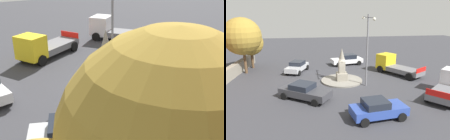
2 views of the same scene
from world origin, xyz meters
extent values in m
plane|color=#38383D|center=(0.00, 0.00, 0.00)|extent=(80.00, 80.00, 0.00)
cylinder|color=gray|center=(0.00, 0.00, 0.08)|extent=(4.49, 4.49, 0.16)
cube|color=gray|center=(0.00, 0.00, 0.55)|extent=(1.14, 1.14, 0.80)
cube|color=gray|center=(0.00, 0.00, 1.60)|extent=(0.67, 0.67, 1.29)
cone|color=gray|center=(0.00, 0.00, 2.95)|extent=(0.73, 0.73, 1.39)
cylinder|color=slate|center=(-1.78, -2.22, 3.57)|extent=(0.16, 0.16, 7.14)
cube|color=#2D479E|center=(-8.47, -1.22, 0.63)|extent=(2.15, 4.12, 0.62)
cube|color=#1E232D|center=(-8.51, -0.95, 1.19)|extent=(1.75, 1.86, 0.49)
cylinder|color=black|center=(-7.47, -2.49, 0.32)|extent=(0.29, 0.66, 0.64)
cylinder|color=black|center=(-9.15, -2.69, 0.32)|extent=(0.29, 0.66, 0.64)
cylinder|color=black|center=(-7.79, 0.25, 0.32)|extent=(0.29, 0.66, 0.64)
cylinder|color=black|center=(-9.48, 0.05, 0.32)|extent=(0.29, 0.66, 0.64)
cube|color=#B7BABF|center=(4.30, 4.95, 0.60)|extent=(4.21, 2.93, 0.57)
cube|color=#1E232D|center=(4.46, 4.89, 1.13)|extent=(2.18, 2.05, 0.48)
cylinder|color=black|center=(2.74, 4.66, 0.32)|extent=(0.68, 0.43, 0.64)
cylinder|color=black|center=(5.28, 3.69, 0.32)|extent=(0.68, 0.43, 0.64)
cube|color=#38383D|center=(-4.27, 3.94, 0.62)|extent=(4.03, 4.72, 0.60)
cube|color=#1E232D|center=(-4.13, 4.15, 1.16)|extent=(2.41, 2.45, 0.48)
cylinder|color=black|center=(-4.40, 2.14, 0.32)|extent=(0.54, 0.65, 0.64)
cylinder|color=black|center=(-5.91, 3.17, 0.32)|extent=(0.54, 0.65, 0.64)
cylinder|color=black|center=(-2.64, 4.72, 0.32)|extent=(0.54, 0.65, 0.64)
cylinder|color=black|center=(-4.14, 5.75, 0.32)|extent=(0.54, 0.65, 0.64)
cylinder|color=black|center=(5.96, -0.58, 0.32)|extent=(0.34, 0.67, 0.64)
cube|color=yellow|center=(3.11, -6.18, 1.32)|extent=(2.39, 2.53, 1.80)
cube|color=slate|center=(0.68, -7.63, 0.68)|extent=(4.51, 3.79, 0.52)
cube|color=red|center=(-1.04, -8.65, 1.19)|extent=(1.03, 1.68, 0.50)
cylinder|color=black|center=(2.61, -5.32, 0.42)|extent=(0.86, 0.67, 0.84)
cylinder|color=black|center=(3.63, -7.04, 0.42)|extent=(0.86, 0.67, 0.84)
cylinder|color=black|center=(-0.89, -7.41, 0.42)|extent=(0.86, 0.67, 0.84)
cylinder|color=black|center=(0.13, -9.12, 0.42)|extent=(0.86, 0.67, 0.84)
cube|color=silver|center=(-4.91, -9.75, 1.34)|extent=(2.75, 2.70, 1.85)
cube|color=slate|center=(-6.58, -7.68, 0.68)|extent=(3.85, 4.06, 0.52)
cube|color=red|center=(-7.68, -6.33, 1.19)|extent=(1.60, 1.31, 0.50)
cylinder|color=black|center=(-4.00, -9.20, 0.42)|extent=(0.75, 0.83, 0.84)
cylinder|color=black|center=(-5.63, -10.52, 0.42)|extent=(0.75, 0.83, 0.84)
cylinder|color=black|center=(-6.41, -6.23, 0.42)|extent=(0.75, 0.83, 0.84)
cylinder|color=black|center=(-8.04, -7.54, 0.42)|extent=(0.75, 0.83, 0.84)
sphere|color=olive|center=(4.75, 11.15, 4.54)|extent=(4.44, 4.44, 4.44)
camera|label=1|loc=(7.89, 14.37, 7.79)|focal=44.40mm
camera|label=2|loc=(-21.25, 3.63, 7.37)|focal=33.25mm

